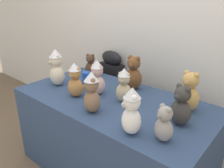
% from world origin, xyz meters
% --- Properties ---
extents(wall_back, '(7.00, 0.08, 2.60)m').
position_xyz_m(wall_back, '(0.00, 0.91, 1.30)').
color(wall_back, silver).
rests_on(wall_back, ground_plane).
extents(display_table, '(1.58, 0.82, 0.72)m').
position_xyz_m(display_table, '(0.00, 0.25, 0.36)').
color(display_table, navy).
rests_on(display_table, ground_plane).
extents(instrument_case, '(0.29, 0.15, 0.93)m').
position_xyz_m(instrument_case, '(-0.47, 0.79, 0.47)').
color(instrument_case, black).
rests_on(instrument_case, ground_plane).
extents(teddy_bear_mocha, '(0.17, 0.16, 0.29)m').
position_xyz_m(teddy_bear_mocha, '(0.04, -0.01, 0.86)').
color(teddy_bear_mocha, '#7F6047').
rests_on(teddy_bear_mocha, display_table).
extents(teddy_bear_snow, '(0.17, 0.16, 0.29)m').
position_xyz_m(teddy_bear_snow, '(0.40, -0.04, 0.86)').
color(teddy_bear_snow, white).
rests_on(teddy_bear_snow, display_table).
extents(teddy_bear_sand, '(0.14, 0.13, 0.27)m').
position_xyz_m(teddy_bear_sand, '(0.11, 0.26, 0.85)').
color(teddy_bear_sand, '#CCB78E').
rests_on(teddy_bear_sand, display_table).
extents(teddy_bear_chestnut, '(0.17, 0.15, 0.30)m').
position_xyz_m(teddy_bear_chestnut, '(0.01, 0.51, 0.85)').
color(teddy_bear_chestnut, brown).
rests_on(teddy_bear_chestnut, display_table).
extents(teddy_bear_blush, '(0.14, 0.13, 0.29)m').
position_xyz_m(teddy_bear_blush, '(-0.15, 0.24, 0.86)').
color(teddy_bear_blush, beige).
rests_on(teddy_bear_blush, display_table).
extents(teddy_bear_ash, '(0.14, 0.13, 0.22)m').
position_xyz_m(teddy_bear_ash, '(0.58, 0.01, 0.82)').
color(teddy_bear_ash, gray).
rests_on(teddy_bear_ash, display_table).
extents(teddy_bear_honey, '(0.16, 0.14, 0.29)m').
position_xyz_m(teddy_bear_honey, '(0.53, 0.44, 0.85)').
color(teddy_bear_honey, tan).
rests_on(teddy_bear_honey, display_table).
extents(teddy_bear_cocoa, '(0.15, 0.14, 0.23)m').
position_xyz_m(teddy_bear_cocoa, '(-0.51, 0.51, 0.82)').
color(teddy_bear_cocoa, '#4C3323').
rests_on(teddy_bear_cocoa, display_table).
extents(teddy_bear_cream, '(0.17, 0.15, 0.33)m').
position_xyz_m(teddy_bear_cream, '(-0.56, 0.15, 0.88)').
color(teddy_bear_cream, beige).
rests_on(teddy_bear_cream, display_table).
extents(teddy_bear_charcoal, '(0.16, 0.15, 0.26)m').
position_xyz_m(teddy_bear_charcoal, '(0.57, 0.23, 0.84)').
color(teddy_bear_charcoal, '#383533').
rests_on(teddy_bear_charcoal, display_table).
extents(teddy_bear_caramel, '(0.16, 0.14, 0.28)m').
position_xyz_m(teddy_bear_caramel, '(-0.24, 0.09, 0.85)').
color(teddy_bear_caramel, '#B27A42').
rests_on(teddy_bear_caramel, display_table).
extents(party_cup_blue, '(0.08, 0.08, 0.11)m').
position_xyz_m(party_cup_blue, '(-0.38, 0.34, 0.77)').
color(party_cup_blue, blue).
rests_on(party_cup_blue, display_table).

